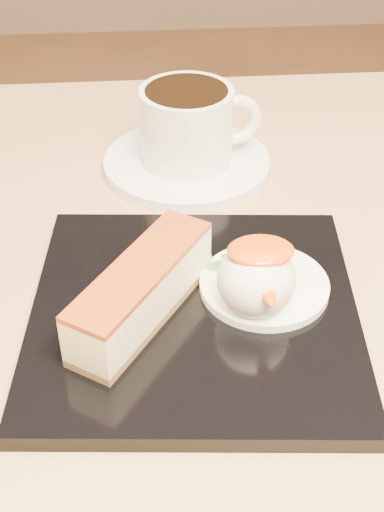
{
  "coord_description": "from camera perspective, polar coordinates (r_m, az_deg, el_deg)",
  "views": [
    {
      "loc": [
        0.02,
        -0.35,
        1.06
      ],
      "look_at": [
        0.05,
        0.02,
        0.76
      ],
      "focal_mm": 50.0,
      "sensor_mm": 36.0,
      "label": 1
    }
  ],
  "objects": [
    {
      "name": "mango_sauce",
      "position": [
        0.45,
        5.51,
        0.43
      ],
      "size": [
        0.04,
        0.03,
        0.01
      ],
      "primitive_type": "ellipsoid",
      "color": "#DF4707",
      "rests_on": "ice_cream_scoop"
    },
    {
      "name": "mint_sprig",
      "position": [
        0.51,
        2.14,
        -0.36
      ],
      "size": [
        0.04,
        0.03,
        0.0
      ],
      "color": "#32812A",
      "rests_on": "cream_smear"
    },
    {
      "name": "table",
      "position": [
        0.61,
        -4.35,
        -16.38
      ],
      "size": [
        0.8,
        0.8,
        0.72
      ],
      "color": "black",
      "rests_on": "ground"
    },
    {
      "name": "saucer",
      "position": [
        0.65,
        -0.42,
        7.43
      ],
      "size": [
        0.15,
        0.15,
        0.01
      ],
      "primitive_type": "cylinder",
      "color": "white",
      "rests_on": "table"
    },
    {
      "name": "cream_smear",
      "position": [
        0.5,
        5.8,
        -2.34
      ],
      "size": [
        0.09,
        0.09,
        0.01
      ],
      "primitive_type": "cylinder",
      "color": "white",
      "rests_on": "dessert_plate"
    },
    {
      "name": "ice_cream_scoop",
      "position": [
        0.47,
        5.15,
        -1.85
      ],
      "size": [
        0.05,
        0.05,
        0.05
      ],
      "primitive_type": "sphere",
      "color": "white",
      "rests_on": "cream_smear"
    },
    {
      "name": "dessert_plate",
      "position": [
        0.49,
        0.19,
        -4.6
      ],
      "size": [
        0.24,
        0.24,
        0.01
      ],
      "primitive_type": "cube",
      "rotation": [
        0.0,
        0.0,
        -0.09
      ],
      "color": "black",
      "rests_on": "table"
    },
    {
      "name": "coffee_cup",
      "position": [
        0.63,
        -0.25,
        10.53
      ],
      "size": [
        0.11,
        0.08,
        0.07
      ],
      "rotation": [
        0.0,
        0.0,
        0.15
      ],
      "color": "white",
      "rests_on": "saucer"
    },
    {
      "name": "cheesecake",
      "position": [
        0.46,
        -4.06,
        -2.82
      ],
      "size": [
        0.1,
        0.13,
        0.04
      ],
      "rotation": [
        0.0,
        0.0,
        0.98
      ],
      "color": "brown",
      "rests_on": "dessert_plate"
    }
  ]
}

